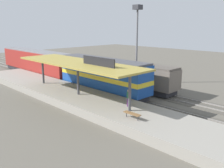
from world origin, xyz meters
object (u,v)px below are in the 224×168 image
platform_bench (132,114)px  passenger_carriage_single (36,62)px  freight_car (137,76)px  light_mast (137,28)px  locomotive (102,75)px  person_waiting (128,97)px

platform_bench → passenger_carriage_single: passenger_carriage_single is taller
platform_bench → freight_car: 13.47m
light_mast → freight_car: bearing=-137.6°
locomotive → person_waiting: locomotive is taller
platform_bench → light_mast: (13.80, 11.21, 7.05)m
locomotive → passenger_carriage_single: locomotive is taller
platform_bench → locomotive: size_ratio=0.12×
passenger_carriage_single → freight_car: bearing=-77.1°
platform_bench → light_mast: size_ratio=0.15×
platform_bench → person_waiting: size_ratio=0.99×
platform_bench → passenger_carriage_single: (6.00, 28.40, 0.97)m
passenger_carriage_single → person_waiting: size_ratio=11.70×
locomotive → person_waiting: (-3.70, -7.89, -0.56)m
passenger_carriage_single → locomotive: bearing=-90.0°
light_mast → person_waiting: 15.83m
platform_bench → locomotive: locomotive is taller
passenger_carriage_single → light_mast: 19.84m
freight_car → light_mast: 7.75m
light_mast → person_waiting: size_ratio=6.84×
platform_bench → locomotive: (6.00, 10.40, 1.07)m
locomotive → freight_car: size_ratio=1.20×
platform_bench → passenger_carriage_single: 29.05m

